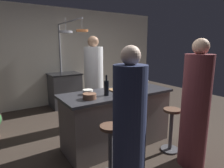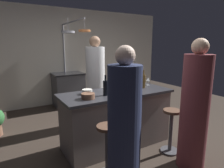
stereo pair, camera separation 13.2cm
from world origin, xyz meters
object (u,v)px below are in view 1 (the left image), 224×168
at_px(pepper_mill, 125,81).
at_px(wine_glass_near_right_guest, 135,81).
at_px(guest_left, 129,131).
at_px(wine_bottle_dark, 106,88).
at_px(wine_glass_by_chef, 147,79).
at_px(stove_range, 65,90).
at_px(bar_stool_right, 171,128).
at_px(mixing_bowl_blue, 128,91).
at_px(chef, 94,85).
at_px(mixing_bowl_wooden, 90,96).
at_px(mixing_bowl_ceramic, 88,92).
at_px(cutting_board, 118,89).
at_px(guest_right, 195,109).
at_px(wine_bottle_white, 139,78).
at_px(wine_bottle_amber, 143,81).
at_px(bar_stool_left, 110,149).

distance_m(pepper_mill, wine_glass_near_right_guest, 0.18).
bearing_deg(guest_left, wine_glass_near_right_guest, 48.41).
distance_m(wine_bottle_dark, wine_glass_by_chef, 1.04).
height_order(stove_range, wine_bottle_dark, wine_bottle_dark).
relative_size(bar_stool_right, mixing_bowl_blue, 3.63).
xyz_separation_m(chef, wine_glass_near_right_guest, (0.39, -0.82, 0.17)).
xyz_separation_m(chef, bar_stool_right, (0.49, -1.60, -0.46)).
bearing_deg(chef, guest_left, -107.79).
bearing_deg(bar_stool_right, mixing_bowl_wooden, 156.88).
distance_m(chef, mixing_bowl_ceramic, 1.03).
bearing_deg(mixing_bowl_wooden, chef, 59.51).
distance_m(mixing_bowl_ceramic, mixing_bowl_wooden, 0.27).
bearing_deg(chef, mixing_bowl_blue, -90.79).
xyz_separation_m(guest_left, wine_glass_near_right_guest, (1.02, 1.15, 0.25)).
height_order(guest_left, cutting_board, guest_left).
bearing_deg(guest_right, mixing_bowl_blue, 120.31).
bearing_deg(pepper_mill, guest_left, -124.96).
bearing_deg(wine_glass_near_right_guest, wine_bottle_white, 18.09).
height_order(guest_left, mixing_bowl_ceramic, guest_left).
xyz_separation_m(pepper_mill, mixing_bowl_wooden, (-0.89, -0.38, -0.07)).
xyz_separation_m(pepper_mill, wine_bottle_amber, (0.21, -0.23, 0.02)).
distance_m(stove_range, mixing_bowl_blue, 2.67).
bearing_deg(wine_bottle_white, wine_glass_near_right_guest, -161.91).
relative_size(pepper_mill, wine_bottle_dark, 0.69).
bearing_deg(guest_left, mixing_bowl_wooden, 91.48).
relative_size(wine_glass_by_chef, mixing_bowl_ceramic, 0.96).
bearing_deg(guest_left, chef, 72.21).
relative_size(stove_range, bar_stool_left, 1.31).
bearing_deg(cutting_board, guest_left, -119.64).
xyz_separation_m(stove_range, wine_glass_by_chef, (0.75, -2.32, 0.56)).
xyz_separation_m(bar_stool_left, guest_left, (-0.01, -0.37, 0.38)).
distance_m(wine_bottle_amber, wine_glass_near_right_guest, 0.16).
distance_m(wine_glass_by_chef, mixing_bowl_wooden, 1.34).
bearing_deg(wine_glass_near_right_guest, pepper_mill, 149.75).
bearing_deg(wine_glass_by_chef, guest_right, -99.21).
distance_m(guest_left, mixing_bowl_blue, 1.04).
bearing_deg(stove_range, guest_right, -80.64).
bearing_deg(mixing_bowl_wooden, bar_stool_right, -23.12).
distance_m(cutting_board, wine_glass_by_chef, 0.67).
height_order(wine_glass_near_right_guest, wine_glass_by_chef, same).
height_order(pepper_mill, wine_bottle_amber, wine_bottle_amber).
relative_size(cutting_board, mixing_bowl_wooden, 1.70).
height_order(guest_right, cutting_board, guest_right).
height_order(pepper_mill, mixing_bowl_blue, pepper_mill).
relative_size(bar_stool_left, mixing_bowl_blue, 3.63).
bearing_deg(wine_glass_near_right_guest, guest_right, -86.02).
bearing_deg(pepper_mill, guest_right, -79.39).
distance_m(bar_stool_right, pepper_mill, 1.10).
bearing_deg(wine_glass_near_right_guest, stove_range, 102.02).
distance_m(bar_stool_right, mixing_bowl_blue, 0.87).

